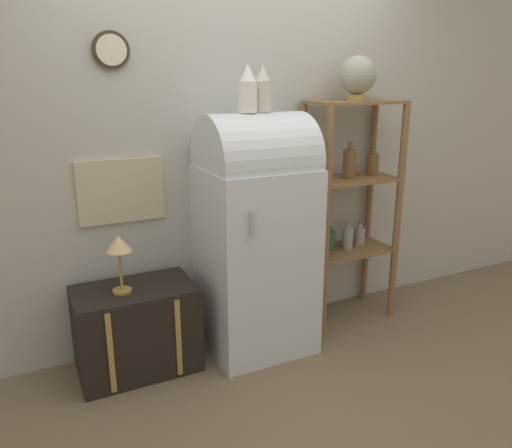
% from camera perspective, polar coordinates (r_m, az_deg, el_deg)
% --- Properties ---
extents(ground_plane, '(12.00, 12.00, 0.00)m').
position_cam_1_polar(ground_plane, '(3.26, 1.99, -15.39)').
color(ground_plane, '#7A664C').
extents(wall_back, '(7.00, 0.09, 2.70)m').
position_cam_1_polar(wall_back, '(3.31, -2.64, 10.00)').
color(wall_back, '#B7B7AD').
rests_on(wall_back, ground_plane).
extents(refrigerator, '(0.65, 0.63, 1.52)m').
position_cam_1_polar(refrigerator, '(3.13, -0.03, -0.75)').
color(refrigerator, silver).
rests_on(refrigerator, ground_plane).
extents(suitcase_trunk, '(0.70, 0.43, 0.53)m').
position_cam_1_polar(suitcase_trunk, '(3.14, -13.49, -11.59)').
color(suitcase_trunk, black).
rests_on(suitcase_trunk, ground_plane).
extents(shelf_unit, '(0.66, 0.37, 1.57)m').
position_cam_1_polar(shelf_unit, '(3.59, 10.72, 2.88)').
color(shelf_unit, olive).
rests_on(shelf_unit, ground_plane).
extents(globe, '(0.25, 0.25, 0.29)m').
position_cam_1_polar(globe, '(3.47, 11.53, 16.25)').
color(globe, '#AD8942').
rests_on(globe, shelf_unit).
extents(vase_left, '(0.11, 0.11, 0.27)m').
position_cam_1_polar(vase_left, '(2.96, -0.94, 15.03)').
color(vase_left, white).
rests_on(vase_left, refrigerator).
extents(vase_center, '(0.10, 0.10, 0.27)m').
position_cam_1_polar(vase_center, '(3.03, 0.78, 15.06)').
color(vase_center, beige).
rests_on(vase_center, refrigerator).
extents(desk_lamp, '(0.15, 0.15, 0.34)m').
position_cam_1_polar(desk_lamp, '(2.90, -15.40, -2.71)').
color(desk_lamp, '#AD8942').
rests_on(desk_lamp, suitcase_trunk).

